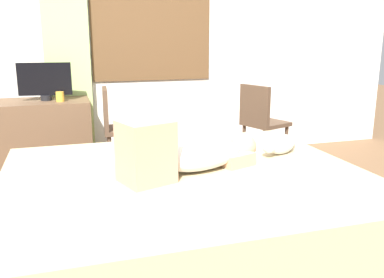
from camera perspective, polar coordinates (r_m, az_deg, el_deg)
The scene contains 11 objects.
ground_plane at distance 2.63m, azimuth 0.14°, elevation -16.05°, with size 16.00×16.00×0.00m, color brown.
back_wall_with_window at distance 4.52m, azimuth -8.70°, elevation 15.45°, with size 6.40×0.14×2.90m.
bed at distance 2.54m, azimuth -0.85°, elevation -10.51°, with size 2.16×1.82×0.54m.
person_lying at distance 2.42m, azimuth -0.52°, elevation -1.99°, with size 0.93×0.51×0.34m.
cat at distance 2.87m, azimuth 12.16°, elevation -0.74°, with size 0.33×0.22×0.21m.
desk at distance 4.19m, azimuth -19.94°, elevation -0.03°, with size 0.90×0.56×0.74m.
tv_monitor at distance 4.09m, azimuth -19.65°, elevation 7.55°, with size 0.48×0.10×0.35m.
cup at distance 4.00m, azimuth -17.76°, elevation 5.60°, with size 0.07×0.07×0.09m, color gold.
chair_by_desk at distance 3.97m, azimuth -10.31°, elevation 1.90°, with size 0.41×0.41×0.86m.
chair_spare at distance 4.23m, azimuth 9.49°, elevation 2.66°, with size 0.49×0.49×0.86m.
curtain_left at distance 4.35m, azimuth -16.90°, elevation 11.84°, with size 0.44×0.06×2.41m, color #ADCC75.
Camera 1 is at (-0.68, -2.18, 1.31)m, focal length 38.64 mm.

